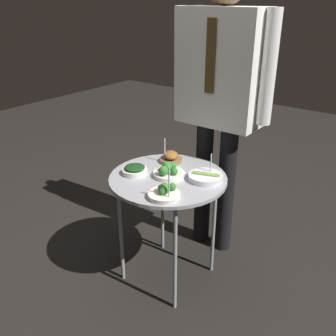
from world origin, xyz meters
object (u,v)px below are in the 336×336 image
Objects in this scene: bowl_spinach_back_left at (135,170)px; bowl_broccoli_back_right at (164,193)px; serving_cart at (168,185)px; bowl_roast_front_left at (171,157)px; waiter_figure at (220,83)px; bowl_asparagus_front_right at (206,177)px; bowl_broccoli_front_center at (169,172)px.

bowl_spinach_back_left is 0.78× the size of bowl_broccoli_back_right.
bowl_roast_front_left is at bearing 122.73° from serving_cart.
bowl_spinach_back_left is 0.67m from waiter_figure.
serving_cart is 4.76× the size of bowl_spinach_back_left.
bowl_spinach_back_left is 0.30m from bowl_broccoli_back_right.
waiter_figure is at bearing 112.14° from bowl_asparagus_front_right.
bowl_broccoli_front_center is 1.16× the size of bowl_roast_front_left.
bowl_roast_front_left is at bearing 164.90° from bowl_asparagus_front_right.
serving_cart is at bearing -152.86° from bowl_asparagus_front_right.
bowl_asparagus_front_right reaches higher than serving_cart.
bowl_broccoli_front_center is 0.22m from bowl_broccoli_back_right.
bowl_broccoli_back_right is (0.28, -0.11, 0.00)m from bowl_spinach_back_left.
bowl_roast_front_left is (0.06, 0.24, 0.00)m from bowl_spinach_back_left.
bowl_asparagus_front_right is at bearing -15.10° from bowl_roast_front_left.
bowl_broccoli_front_center is 0.10× the size of waiter_figure.
waiter_figure is (0.03, 0.42, 0.39)m from bowl_broccoli_front_center.
serving_cart is 0.23m from bowl_broccoli_back_right.
bowl_broccoli_back_right is (-0.06, -0.27, 0.01)m from bowl_asparagus_front_right.
bowl_spinach_back_left is 0.18m from bowl_broccoli_front_center.
serving_cart is 0.08m from bowl_broccoli_front_center.
bowl_broccoli_back_right is at bearing -57.05° from serving_cart.
bowl_broccoli_front_center reaches higher than serving_cart.
bowl_broccoli_back_right is (0.22, -0.35, -0.00)m from bowl_roast_front_left.
waiter_figure reaches higher than serving_cart.
bowl_broccoli_front_center is at bearing -94.64° from waiter_figure.
waiter_figure reaches higher than bowl_spinach_back_left.
waiter_figure is (-0.14, 0.34, 0.40)m from bowl_asparagus_front_right.
bowl_broccoli_front_center is at bearing 71.31° from serving_cart.
waiter_figure reaches higher than bowl_broccoli_back_right.
serving_cart is at bearing 25.27° from bowl_spinach_back_left.
waiter_figure is at bearing 85.36° from bowl_broccoli_front_center.
bowl_asparagus_front_right is 1.25× the size of bowl_roast_front_left.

